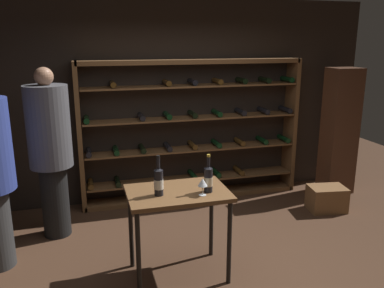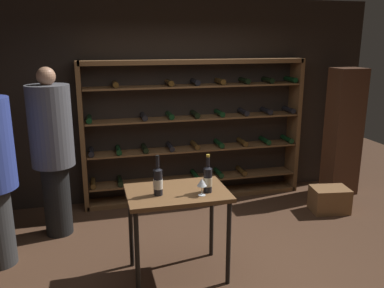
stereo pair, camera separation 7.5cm
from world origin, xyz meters
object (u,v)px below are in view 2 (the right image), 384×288
Objects in this scene: person_guest_khaki at (52,145)px; wine_bottle_red_label at (158,181)px; wine_crate at (329,200)px; display_cabinet at (343,132)px; wine_rack at (196,131)px; wine_bottle_green_slim at (208,179)px; wine_glass_stemmed_right at (202,183)px; tasting_table at (177,202)px.

wine_bottle_red_label is (1.00, -1.26, -0.07)m from person_guest_khaki.
display_cabinet is (0.54, 0.61, 0.77)m from wine_crate.
wine_crate is (1.62, -0.94, -0.83)m from wine_rack.
wine_bottle_green_slim is (-2.03, -1.05, 0.84)m from wine_crate.
wine_glass_stemmed_right is (1.39, -1.37, -0.09)m from person_guest_khaki.
wine_bottle_red_label reaches higher than wine_bottle_green_slim.
wine_glass_stemmed_right is (-0.49, -2.06, 0.00)m from wine_rack.
tasting_table is 0.37m from wine_bottle_green_slim.
person_guest_khaki is 3.62m from wine_crate.
person_guest_khaki is at bearing -175.02° from display_cabinet.
wine_bottle_green_slim is at bearing -152.78° from wine_crate.
person_guest_khaki is 1.96m from wine_bottle_green_slim.
wine_bottle_red_label is at bearing -158.07° from wine_crate.
wine_bottle_red_label is 1.04× the size of wine_bottle_green_slim.
person_guest_khaki is 5.43× the size of wine_bottle_green_slim.
wine_rack is 8.67× the size of wine_bottle_green_slim.
person_guest_khaki reaches higher than tasting_table.
wine_rack is at bearing 171.14° from display_cabinet.
tasting_table is at bearing 13.80° from wine_bottle_red_label.
wine_rack is at bearing 130.34° from person_guest_khaki.
wine_bottle_red_label is at bearing 58.70° from person_guest_khaki.
person_guest_khaki reaches higher than display_cabinet.
wine_crate is (3.50, -0.25, -0.92)m from person_guest_khaki.
wine_bottle_green_slim is 2.24× the size of wine_glass_stemmed_right.
wine_rack is at bearing 65.91° from wine_bottle_red_label.
display_cabinet is 3.44m from wine_bottle_red_label.
wine_crate is at bearing 21.93° from wine_bottle_red_label.
wine_bottle_red_label is (-0.87, -1.95, 0.02)m from wine_rack.
display_cabinet is 11.53× the size of wine_glass_stemmed_right.
person_guest_khaki is at bearing 138.36° from wine_bottle_green_slim.
wine_bottle_green_slim is (-2.58, -1.65, 0.08)m from display_cabinet.
display_cabinet reaches higher than wine_bottle_red_label.
wine_rack is 1.69× the size of display_cabinet.
wine_crate is 1.12m from display_cabinet.
wine_rack reaches higher than wine_glass_stemmed_right.
wine_rack is at bearing 78.31° from wine_bottle_green_slim.
wine_rack is 3.32× the size of tasting_table.
wine_crate is 2.44m from wine_bottle_green_slim.
display_cabinet is 3.16m from wine_glass_stemmed_right.
display_cabinet is at bearing 115.10° from person_guest_khaki.
wine_crate is (2.30, 0.96, -0.60)m from tasting_table.
person_guest_khaki is 1.61m from wine_bottle_red_label.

